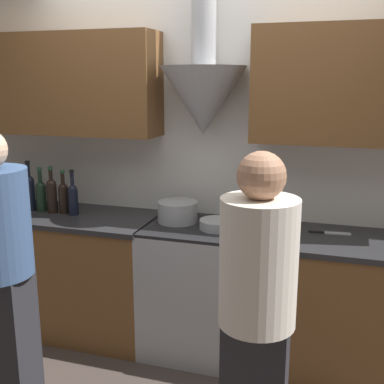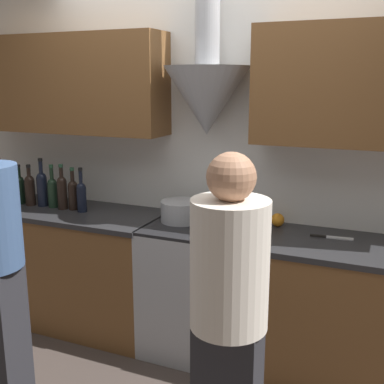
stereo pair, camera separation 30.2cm
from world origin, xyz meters
TOP-DOWN VIEW (x-y plane):
  - ground_plane at (0.00, 0.00)m, footprint 12.00×12.00m
  - wall_back at (-0.07, 0.59)m, footprint 8.40×0.56m
  - counter_left at (-1.10, 0.33)m, footprint 1.56×0.62m
  - counter_right at (0.91, 0.33)m, footprint 1.19×0.62m
  - stove_range at (0.00, 0.33)m, footprint 0.66×0.60m
  - wine_bottle_1 at (-1.69, 0.33)m, footprint 0.07×0.07m
  - wine_bottle_2 at (-1.59, 0.34)m, footprint 0.07×0.07m
  - wine_bottle_3 at (-1.49, 0.33)m, footprint 0.07×0.07m
  - wine_bottle_4 at (-1.39, 0.32)m, footprint 0.08×0.08m
  - wine_bottle_5 at (-1.29, 0.34)m, footprint 0.08×0.08m
  - wine_bottle_6 at (-1.19, 0.34)m, footprint 0.07×0.07m
  - wine_bottle_7 at (-1.09, 0.32)m, footprint 0.07×0.07m
  - wine_bottle_8 at (-1.00, 0.34)m, footprint 0.07×0.07m
  - wine_bottle_9 at (-0.91, 0.32)m, footprint 0.07×0.07m
  - stock_pot at (-0.15, 0.38)m, footprint 0.27×0.27m
  - mixing_bowl at (0.15, 0.30)m, footprint 0.23×0.23m
  - orange_fruit at (0.48, 0.52)m, footprint 0.09×0.09m
  - chefs_knife at (0.85, 0.42)m, footprint 0.26×0.05m
  - person_foreground_right at (0.59, -0.77)m, footprint 0.32×0.32m

SIDE VIEW (x-z plane):
  - ground_plane at x=0.00m, z-range 0.00..0.00m
  - counter_left at x=-1.10m, z-range 0.00..0.89m
  - counter_right at x=0.91m, z-range 0.00..0.89m
  - stove_range at x=0.00m, z-range 0.00..0.90m
  - person_foreground_right at x=0.59m, z-range 0.08..1.65m
  - chefs_knife at x=0.85m, z-range 0.89..0.90m
  - mixing_bowl at x=0.15m, z-range 0.89..0.95m
  - orange_fruit at x=0.48m, z-range 0.89..0.98m
  - stock_pot at x=-0.15m, z-range 0.89..1.03m
  - wine_bottle_3 at x=-1.49m, z-range 0.86..1.17m
  - wine_bottle_9 at x=-0.91m, z-range 0.85..1.18m
  - wine_bottle_8 at x=-1.00m, z-range 0.86..1.18m
  - wine_bottle_6 at x=-1.19m, z-range 0.86..1.18m
  - wine_bottle_2 at x=-1.59m, z-range 0.86..1.18m
  - wine_bottle_4 at x=-1.39m, z-range 0.87..1.18m
  - wine_bottle_1 at x=-1.69m, z-range 0.86..1.20m
  - wine_bottle_7 at x=-1.09m, z-range 0.86..1.20m
  - wine_bottle_5 at x=-1.29m, z-range 0.86..1.22m
  - wall_back at x=-0.07m, z-range 0.18..2.78m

